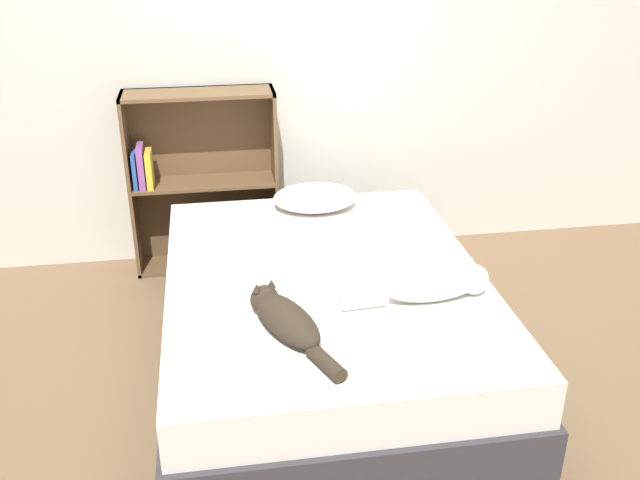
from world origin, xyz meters
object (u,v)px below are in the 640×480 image
object	(u,v)px
bed	(325,322)
bookshelf	(200,178)
pillow	(315,198)
cat_light	(436,283)
cat_dark	(285,318)

from	to	relation	value
bed	bookshelf	bearing A→B (deg)	114.28
pillow	cat_light	xyz separation A→B (m)	(0.35, -1.04, 0.01)
bookshelf	bed	bearing A→B (deg)	-65.72
bed	bookshelf	world-z (taller)	bookshelf
bed	cat_dark	distance (m)	0.58
bed	pillow	xyz separation A→B (m)	(0.07, 0.75, 0.31)
bookshelf	cat_light	bearing A→B (deg)	-57.18
cat_light	cat_dark	distance (m)	0.66
pillow	cat_light	distance (m)	1.09
cat_light	cat_dark	world-z (taller)	cat_light
bed	cat_dark	size ratio (longest dim) A/B	3.25
cat_dark	bookshelf	distance (m)	1.66
bed	cat_dark	bearing A→B (deg)	-117.70
cat_dark	cat_light	bearing A→B (deg)	-99.83
cat_light	bed	bearing A→B (deg)	140.70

